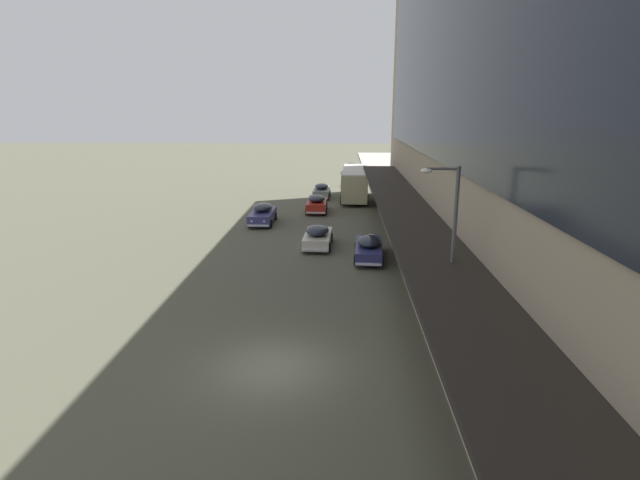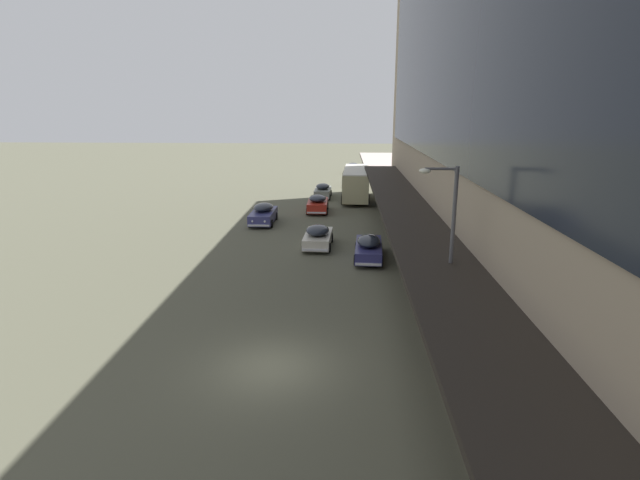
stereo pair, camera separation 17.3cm
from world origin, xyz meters
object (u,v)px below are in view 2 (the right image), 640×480
at_px(sedan_lead_mid, 353,168).
at_px(sedan_lead_near, 318,204).
at_px(sedan_second_mid, 323,191).
at_px(sedan_trailing_near, 369,247).
at_px(sedan_far_back, 318,236).
at_px(pedestrian_at_kerb, 439,264).
at_px(transit_bus_kerbside_front, 356,182).
at_px(street_lamp, 448,242).
at_px(sedan_second_near, 263,214).
at_px(fire_hydrant, 461,376).
at_px(sedan_oncoming_rear, 354,179).

xyz_separation_m(sedan_lead_mid, sedan_lead_near, (-3.72, -29.03, 0.06)).
distance_m(sedan_second_mid, sedan_trailing_near, 22.26).
bearing_deg(sedan_lead_near, sedan_trailing_near, -74.68).
distance_m(sedan_far_back, pedestrian_at_kerb, 10.02).
relative_size(transit_bus_kerbside_front, street_lamp, 1.41).
bearing_deg(sedan_lead_near, sedan_second_mid, 88.65).
distance_m(transit_bus_kerbside_front, sedan_lead_near, 7.84).
xyz_separation_m(sedan_lead_near, sedan_second_near, (-4.25, -4.78, 0.01)).
height_order(sedan_lead_mid, fire_hydrant, sedan_lead_mid).
relative_size(transit_bus_kerbside_front, sedan_lead_near, 2.25).
xyz_separation_m(sedan_lead_near, street_lamp, (6.41, -26.02, 3.44)).
bearing_deg(fire_hydrant, sedan_oncoming_rear, 93.34).
bearing_deg(sedan_second_mid, sedan_second_near, -109.94).
relative_size(sedan_lead_near, street_lamp, 0.62).
height_order(sedan_second_mid, sedan_trailing_near, sedan_second_mid).
distance_m(sedan_lead_near, pedestrian_at_kerb, 20.57).
bearing_deg(sedan_second_near, sedan_far_back, -55.43).
bearing_deg(sedan_lead_near, street_lamp, -76.17).
bearing_deg(sedan_second_near, sedan_trailing_near, -49.78).
relative_size(sedan_lead_near, pedestrian_at_kerb, 2.36).
height_order(sedan_trailing_near, street_lamp, street_lamp).
distance_m(sedan_lead_mid, fire_hydrant, 58.64).
relative_size(sedan_second_mid, sedan_second_near, 0.91).
bearing_deg(transit_bus_kerbside_front, sedan_oncoming_rear, 89.64).
height_order(sedan_trailing_near, sedan_second_near, sedan_second_near).
bearing_deg(sedan_lead_mid, sedan_second_near, -103.26).
xyz_separation_m(sedan_second_mid, sedan_lead_near, (-0.17, -7.41, 0.02)).
height_order(sedan_far_back, pedestrian_at_kerb, pedestrian_at_kerb).
height_order(sedan_second_near, sedan_oncoming_rear, sedan_second_near).
bearing_deg(sedan_lead_mid, transit_bus_kerbside_front, -90.17).
bearing_deg(transit_bus_kerbside_front, sedan_lead_mid, 89.83).
xyz_separation_m(sedan_far_back, sedan_trailing_near, (3.35, -2.64, 0.00)).
bearing_deg(sedan_far_back, sedan_second_mid, 91.36).
xyz_separation_m(sedan_lead_near, fire_hydrant, (6.40, -29.55, -0.30)).
relative_size(sedan_second_near, sedan_oncoming_rear, 1.08).
height_order(sedan_second_mid, sedan_lead_near, sedan_lead_near).
height_order(sedan_lead_mid, sedan_second_near, sedan_second_near).
xyz_separation_m(sedan_second_mid, street_lamp, (6.23, -33.44, 3.46)).
bearing_deg(sedan_lead_mid, sedan_trailing_near, -89.66).
distance_m(sedan_far_back, sedan_second_mid, 19.29).
relative_size(sedan_lead_mid, sedan_oncoming_rear, 1.03).
bearing_deg(sedan_second_mid, sedan_trailing_near, -80.16).
bearing_deg(street_lamp, sedan_lead_mid, 92.80).
bearing_deg(fire_hydrant, sedan_second_near, 113.28).
bearing_deg(pedestrian_at_kerb, sedan_trailing_near, 127.12).
bearing_deg(transit_bus_kerbside_front, pedestrian_at_kerb, -81.60).
bearing_deg(sedan_lead_mid, street_lamp, -87.20).
bearing_deg(sedan_far_back, transit_bus_kerbside_front, 80.84).
distance_m(sedan_far_back, sedan_lead_near, 11.89).
bearing_deg(street_lamp, fire_hydrant, -90.07).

